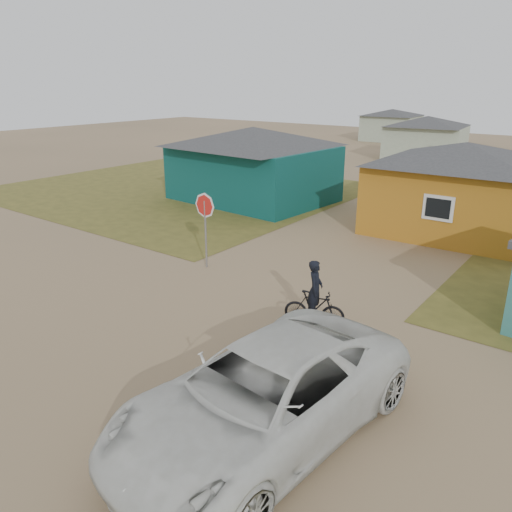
# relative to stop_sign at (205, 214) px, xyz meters

# --- Properties ---
(ground) EXTENTS (120.00, 120.00, 0.00)m
(ground) POSITION_rel_stop_sign_xyz_m (3.31, -3.93, -1.98)
(ground) COLOR #947855
(grass_nw) EXTENTS (20.00, 18.00, 0.00)m
(grass_nw) POSITION_rel_stop_sign_xyz_m (-10.69, 9.07, -1.97)
(grass_nw) COLOR brown
(grass_nw) RESTS_ON ground
(house_teal) EXTENTS (8.93, 7.08, 4.00)m
(house_teal) POSITION_rel_stop_sign_xyz_m (-5.19, 9.57, 0.08)
(house_teal) COLOR #0B3C3B
(house_teal) RESTS_ON ground
(house_yellow) EXTENTS (7.72, 6.76, 3.90)m
(house_yellow) POSITION_rel_stop_sign_xyz_m (5.81, 10.07, 0.03)
(house_yellow) COLOR #AF6F1A
(house_yellow) RESTS_ON ground
(house_pale_west) EXTENTS (7.04, 6.15, 3.60)m
(house_pale_west) POSITION_rel_stop_sign_xyz_m (-2.69, 30.07, -0.12)
(house_pale_west) COLOR #A0AE96
(house_pale_west) RESTS_ON ground
(house_pale_north) EXTENTS (6.28, 5.81, 3.40)m
(house_pale_north) POSITION_rel_stop_sign_xyz_m (-10.69, 42.07, -0.22)
(house_pale_north) COLOR #A0AE96
(house_pale_north) RESTS_ON ground
(stop_sign) EXTENTS (0.82, 0.40, 2.72)m
(stop_sign) POSITION_rel_stop_sign_xyz_m (0.00, 0.00, 0.00)
(stop_sign) COLOR gray
(stop_sign) RESTS_ON ground
(cyclist) EXTENTS (1.72, 1.00, 1.88)m
(cyclist) POSITION_rel_stop_sign_xyz_m (5.39, -1.58, -1.29)
(cyclist) COLOR black
(cyclist) RESTS_ON ground
(vehicle) EXTENTS (3.60, 6.69, 1.78)m
(vehicle) POSITION_rel_stop_sign_xyz_m (6.96, -6.05, -1.09)
(vehicle) COLOR silver
(vehicle) RESTS_ON ground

